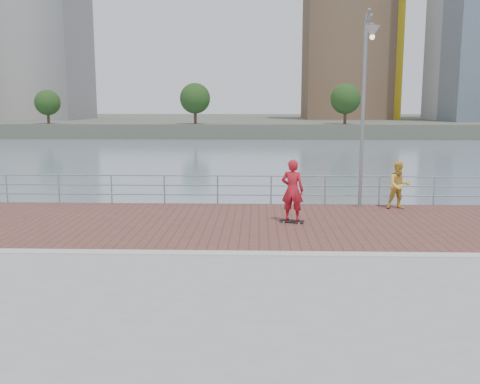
{
  "coord_description": "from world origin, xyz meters",
  "views": [
    {
      "loc": [
        0.5,
        -13.18,
        3.8
      ],
      "look_at": [
        0.0,
        2.0,
        1.3
      ],
      "focal_mm": 40.0,
      "sensor_mm": 36.0,
      "label": 1
    }
  ],
  "objects_px": {
    "skateboarder": "(292,190)",
    "bystander": "(399,185)",
    "guardrail": "(244,186)",
    "street_lamp": "(367,76)"
  },
  "relations": [
    {
      "from": "guardrail",
      "to": "street_lamp",
      "type": "relative_size",
      "value": 5.81
    },
    {
      "from": "bystander",
      "to": "guardrail",
      "type": "bearing_deg",
      "value": 167.6
    },
    {
      "from": "street_lamp",
      "to": "bystander",
      "type": "relative_size",
      "value": 3.88
    },
    {
      "from": "skateboarder",
      "to": "bystander",
      "type": "relative_size",
      "value": 1.14
    },
    {
      "from": "skateboarder",
      "to": "bystander",
      "type": "xyz_separation_m",
      "value": [
        4.02,
        2.48,
        -0.21
      ]
    },
    {
      "from": "guardrail",
      "to": "bystander",
      "type": "relative_size",
      "value": 22.54
    },
    {
      "from": "skateboarder",
      "to": "bystander",
      "type": "height_order",
      "value": "skateboarder"
    },
    {
      "from": "guardrail",
      "to": "skateboarder",
      "type": "xyz_separation_m",
      "value": [
        1.62,
        -3.31,
        0.4
      ]
    },
    {
      "from": "guardrail",
      "to": "bystander",
      "type": "height_order",
      "value": "bystander"
    },
    {
      "from": "guardrail",
      "to": "bystander",
      "type": "xyz_separation_m",
      "value": [
        5.65,
        -0.83,
        0.19
      ]
    }
  ]
}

